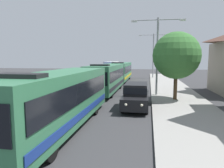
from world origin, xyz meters
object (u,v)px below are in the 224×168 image
Objects in this scene: streetlamp_far at (153,51)px; roadside_tree at (176,56)px; bus_second_in_line at (107,77)px; white_suv at (136,95)px; bus_lead at (60,98)px; bus_middle at (121,71)px; streetlamp_mid at (157,48)px; box_truck_oncoming at (111,68)px.

streetlamp_far is 1.40× the size of roadside_tree.
white_suv is at bearing -63.19° from bus_second_in_line.
streetlamp_far reaches higher than bus_lead.
bus_lead and bus_middle have the same top height.
roadside_tree is at bearing 51.89° from bus_lead.
roadside_tree reaches higher than white_suv.
bus_lead is at bearing -115.89° from streetlamp_mid.
box_truck_oncoming is 24.29m from streetlamp_mid.
streetlamp_far is (5.40, 18.45, 3.50)m from bus_second_in_line.
streetlamp_mid is at bearing -68.66° from bus_middle.
roadside_tree reaches higher than box_truck_oncoming.
roadside_tree reaches higher than bus_lead.
bus_middle is at bearing 100.72° from white_suv.
streetlamp_mid is at bearing 73.42° from white_suv.
box_truck_oncoming is (-3.30, 20.87, 0.02)m from bus_second_in_line.
streetlamp_far is (5.40, 6.24, 3.50)m from bus_middle.
bus_second_in_line is (-0.00, 12.73, -0.00)m from bus_lead.
white_suv is 0.60× the size of streetlamp_far.
bus_middle reaches higher than box_truck_oncoming.
bus_lead reaches higher than white_suv.
streetlamp_far is (5.40, 31.18, 3.50)m from bus_lead.
bus_second_in_line is at bearing 116.81° from white_suv.
bus_lead is 1.92× the size of roadside_tree.
roadside_tree is at bearing -86.03° from streetlamp_far.
bus_second_in_line is at bearing 90.00° from bus_lead.
white_suv is (3.70, 5.41, -0.66)m from bus_lead.
box_truck_oncoming is (-7.00, 28.19, 0.67)m from white_suv.
bus_middle is at bearing -130.85° from streetlamp_far.
bus_second_in_line is 19.54m from streetlamp_far.
streetlamp_mid is at bearing -90.00° from streetlamp_far.
roadside_tree is at bearing 46.70° from white_suv.
streetlamp_far is at bearing -15.51° from box_truck_oncoming.
roadside_tree is at bearing -66.63° from bus_middle.
streetlamp_far is at bearing 93.97° from roadside_tree.
box_truck_oncoming is 1.31× the size of roadside_tree.
box_truck_oncoming is 1.03× the size of streetlamp_mid.
streetlamp_mid reaches higher than box_truck_oncoming.
bus_lead is at bearing -128.11° from roadside_tree.
bus_middle reaches higher than white_suv.
white_suv is 0.63× the size of box_truck_oncoming.
roadside_tree is (6.95, -16.08, 2.32)m from bus_middle.
bus_second_in_line is 2.23× the size of white_suv.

